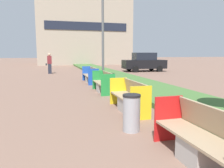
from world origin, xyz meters
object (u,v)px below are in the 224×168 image
(bench_yellow_frame, at_px, (129,99))
(street_lamp_post, at_px, (103,8))
(bench_red_frame, at_px, (201,142))
(litter_bin, at_px, (131,113))
(bench_blue_frame, at_px, (91,77))
(parked_car_distant, at_px, (144,62))
(pedestrian_walking, at_px, (49,63))
(bench_green_frame, at_px, (104,84))

(bench_yellow_frame, relative_size, street_lamp_post, 0.26)
(bench_red_frame, relative_size, litter_bin, 2.35)
(bench_blue_frame, xyz_separation_m, parked_car_distant, (6.61, 6.88, 0.54))
(litter_bin, xyz_separation_m, pedestrian_walking, (-1.89, 15.45, 0.49))
(street_lamp_post, xyz_separation_m, pedestrian_walking, (-3.08, 7.54, -3.42))
(bench_blue_frame, bearing_deg, bench_green_frame, -90.08)
(bench_green_frame, distance_m, street_lamp_post, 4.86)
(bench_blue_frame, xyz_separation_m, pedestrian_walking, (-2.47, 6.77, 0.56))
(bench_green_frame, height_order, litter_bin, bench_green_frame)
(litter_bin, relative_size, pedestrian_walking, 0.48)
(bench_red_frame, xyz_separation_m, bench_yellow_frame, (0.00, 3.47, 0.00))
(bench_red_frame, height_order, bench_blue_frame, same)
(bench_yellow_frame, xyz_separation_m, bench_blue_frame, (0.00, 6.94, 0.01))
(bench_red_frame, xyz_separation_m, street_lamp_post, (0.61, 9.64, 3.99))
(bench_green_frame, height_order, parked_car_distant, parked_car_distant)
(bench_green_frame, relative_size, pedestrian_walking, 1.09)
(pedestrian_walking, bearing_deg, bench_yellow_frame, -79.81)
(bench_green_frame, bearing_deg, parked_car_distant, 57.40)
(bench_green_frame, bearing_deg, bench_red_frame, -89.99)
(bench_blue_frame, distance_m, pedestrian_walking, 7.23)
(bench_green_frame, bearing_deg, litter_bin, -96.30)
(bench_red_frame, xyz_separation_m, bench_green_frame, (-0.00, 6.94, -0.00))
(litter_bin, xyz_separation_m, street_lamp_post, (1.19, 7.91, 3.92))
(litter_bin, distance_m, pedestrian_walking, 15.58)
(bench_green_frame, height_order, pedestrian_walking, pedestrian_walking)
(bench_yellow_frame, relative_size, litter_bin, 2.39)
(street_lamp_post, distance_m, parked_car_distant, 10.32)
(pedestrian_walking, bearing_deg, street_lamp_post, -67.81)
(bench_yellow_frame, bearing_deg, bench_blue_frame, 89.97)
(bench_blue_frame, distance_m, street_lamp_post, 4.10)
(litter_bin, xyz_separation_m, parked_car_distant, (7.19, 15.56, 0.47))
(bench_yellow_frame, relative_size, bench_blue_frame, 0.87)
(litter_bin, bearing_deg, bench_green_frame, 83.70)
(parked_car_distant, bearing_deg, bench_blue_frame, -130.41)
(bench_blue_frame, height_order, parked_car_distant, parked_car_distant)
(litter_bin, height_order, street_lamp_post, street_lamp_post)
(bench_yellow_frame, height_order, street_lamp_post, street_lamp_post)
(bench_red_frame, distance_m, bench_green_frame, 6.94)
(bench_red_frame, relative_size, pedestrian_walking, 1.13)
(bench_green_frame, xyz_separation_m, street_lamp_post, (0.61, 2.70, 3.99))
(pedestrian_walking, bearing_deg, bench_green_frame, -76.47)
(bench_red_frame, bearing_deg, pedestrian_walking, 98.16)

